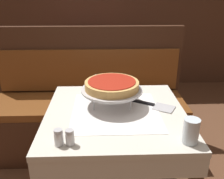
# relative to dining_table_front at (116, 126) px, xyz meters

# --- Properties ---
(dining_table_front) EXTENTS (0.77, 0.77, 0.75)m
(dining_table_front) POSITION_rel_dining_table_front_xyz_m (0.00, 0.00, 0.00)
(dining_table_front) COLOR beige
(dining_table_front) RESTS_ON ground_plane
(dining_table_rear) EXTENTS (0.82, 0.82, 0.76)m
(dining_table_rear) POSITION_rel_dining_table_front_xyz_m (-0.28, 1.77, 0.01)
(dining_table_rear) COLOR red
(dining_table_rear) RESTS_ON ground_plane
(booth_bench) EXTENTS (1.65, 0.53, 1.07)m
(booth_bench) POSITION_rel_dining_table_front_xyz_m (-0.19, 0.74, -0.33)
(booth_bench) COLOR #3D2316
(booth_bench) RESTS_ON ground_plane
(back_wall_panel) EXTENTS (6.00, 0.04, 2.40)m
(back_wall_panel) POSITION_rel_dining_table_front_xyz_m (0.00, 2.36, 0.55)
(back_wall_panel) COLOR #4C2D1E
(back_wall_panel) RESTS_ON ground_plane
(pizza_pan_stand) EXTENTS (0.35, 0.35, 0.10)m
(pizza_pan_stand) POSITION_rel_dining_table_front_xyz_m (-0.02, 0.08, 0.19)
(pizza_pan_stand) COLOR #ADADB2
(pizza_pan_stand) RESTS_ON dining_table_front
(deep_dish_pizza) EXTENTS (0.31, 0.31, 0.05)m
(deep_dish_pizza) POSITION_rel_dining_table_front_xyz_m (-0.02, 0.08, 0.22)
(deep_dish_pizza) COLOR tan
(deep_dish_pizza) RESTS_ON pizza_pan_stand
(pizza_server) EXTENTS (0.28, 0.20, 0.01)m
(pizza_server) POSITION_rel_dining_table_front_xyz_m (0.21, 0.07, 0.10)
(pizza_server) COLOR #BCBCC1
(pizza_server) RESTS_ON dining_table_front
(water_glass_near) EXTENTS (0.07, 0.07, 0.11)m
(water_glass_near) POSITION_rel_dining_table_front_xyz_m (0.31, -0.31, 0.15)
(water_glass_near) COLOR silver
(water_glass_near) RESTS_ON dining_table_front
(salt_shaker) EXTENTS (0.04, 0.04, 0.07)m
(salt_shaker) POSITION_rel_dining_table_front_xyz_m (-0.26, -0.30, 0.13)
(salt_shaker) COLOR silver
(salt_shaker) RESTS_ON dining_table_front
(pepper_shaker) EXTENTS (0.04, 0.04, 0.07)m
(pepper_shaker) POSITION_rel_dining_table_front_xyz_m (-0.21, -0.30, 0.13)
(pepper_shaker) COLOR silver
(pepper_shaker) RESTS_ON dining_table_front
(napkin_holder) EXTENTS (0.10, 0.05, 0.09)m
(napkin_holder) POSITION_rel_dining_table_front_xyz_m (-0.07, 0.34, 0.14)
(napkin_holder) COLOR #B2B2B7
(napkin_holder) RESTS_ON dining_table_front
(condiment_caddy) EXTENTS (0.15, 0.15, 0.15)m
(condiment_caddy) POSITION_rel_dining_table_front_xyz_m (-0.38, 1.73, 0.13)
(condiment_caddy) COLOR black
(condiment_caddy) RESTS_ON dining_table_rear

